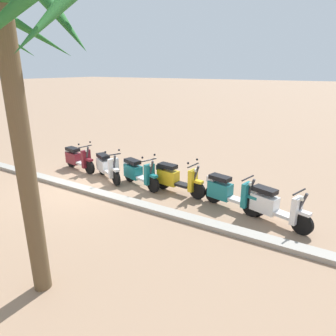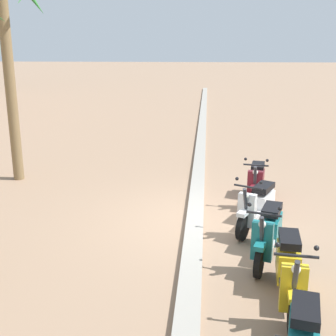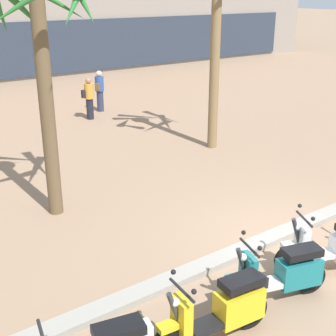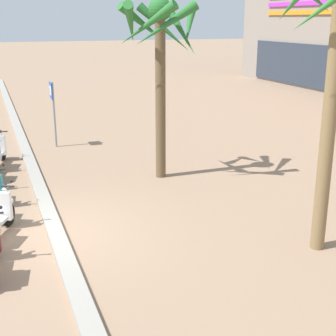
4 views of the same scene
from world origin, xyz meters
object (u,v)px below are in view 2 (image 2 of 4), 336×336
palm_tree_by_mall_entrance (3,10)px  scooter_teal_gap_after_mid (268,232)px  scooter_yellow_lead_nearest (289,270)px  scooter_maroon_mid_rear (256,182)px  scooter_white_mid_centre (258,205)px

palm_tree_by_mall_entrance → scooter_teal_gap_after_mid: bearing=-123.0°
scooter_yellow_lead_nearest → palm_tree_by_mall_entrance: 9.41m
scooter_yellow_lead_nearest → scooter_maroon_mid_rear: (4.34, 0.01, -0.02)m
scooter_teal_gap_after_mid → scooter_white_mid_centre: same height
scooter_teal_gap_after_mid → scooter_white_mid_centre: (1.36, 0.03, -0.01)m
scooter_teal_gap_after_mid → scooter_white_mid_centre: size_ratio=1.04×
palm_tree_by_mall_entrance → scooter_white_mid_centre: bearing=-113.6°
scooter_teal_gap_after_mid → scooter_maroon_mid_rear: size_ratio=1.00×
scooter_yellow_lead_nearest → scooter_maroon_mid_rear: same height
scooter_white_mid_centre → scooter_maroon_mid_rear: size_ratio=0.96×
scooter_yellow_lead_nearest → scooter_teal_gap_after_mid: bearing=5.3°
scooter_maroon_mid_rear → scooter_white_mid_centre: bearing=175.0°
scooter_white_mid_centre → palm_tree_by_mall_entrance: size_ratio=0.30×
scooter_yellow_lead_nearest → scooter_white_mid_centre: size_ratio=1.09×
scooter_maroon_mid_rear → palm_tree_by_mall_entrance: palm_tree_by_mall_entrance is taller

